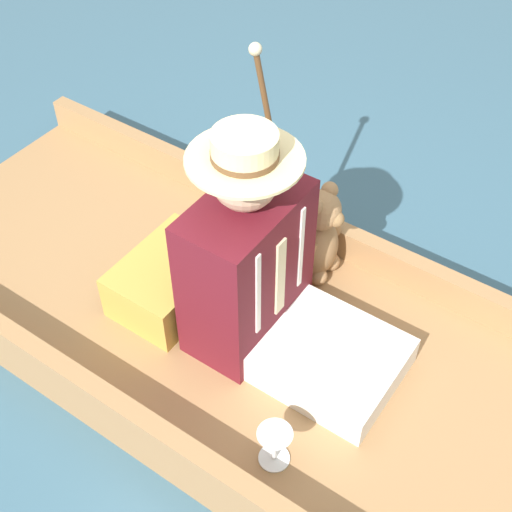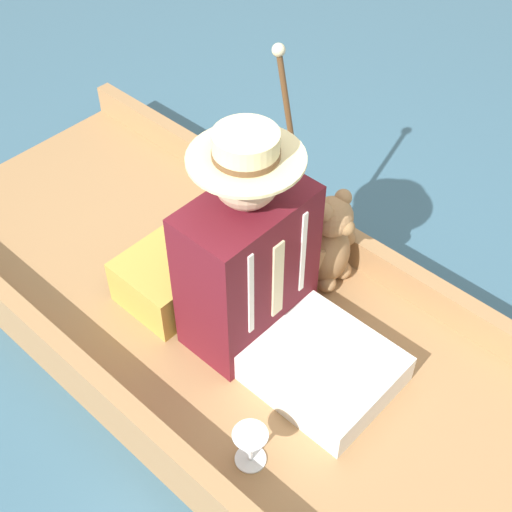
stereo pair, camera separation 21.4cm
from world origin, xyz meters
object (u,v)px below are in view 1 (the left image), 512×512
Objects in this scene: teddy_bear at (320,236)px; walking_cane at (272,135)px; wine_glass at (275,440)px; seated_person at (264,276)px.

walking_cane is (-0.07, -0.25, 0.28)m from teddy_bear.
wine_glass is 0.18× the size of walking_cane.
teddy_bear is at bearing 74.93° from walking_cane.
walking_cane is at bearing -105.07° from teddy_bear.
wine_glass is at bearing 22.06° from teddy_bear.
seated_person is at bearing -141.83° from wine_glass.
teddy_bear is 0.49× the size of walking_cane.
seated_person is 0.52m from walking_cane.
wine_glass is (0.71, 0.29, -0.07)m from teddy_bear.
walking_cane is (-0.42, -0.25, 0.18)m from seated_person.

